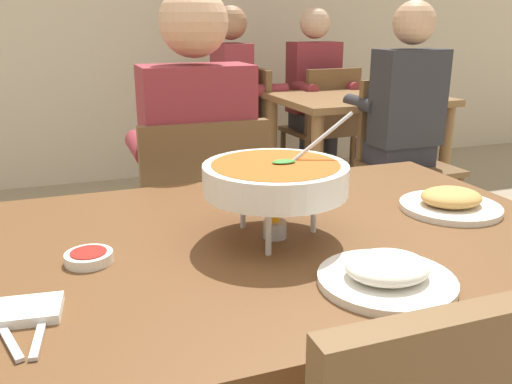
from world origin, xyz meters
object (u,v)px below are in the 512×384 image
Objects in this scene: curry_bowl at (275,179)px; chair_bg_middle at (400,151)px; chair_bg_left at (324,123)px; patron_bg_middle at (403,111)px; chair_bg_right at (245,126)px; sauce_dish at (89,257)px; patron_bg_left at (315,88)px; chair_diner_main at (200,227)px; patron_bg_right at (237,92)px; dining_table_main at (279,279)px; diner_main at (195,160)px; appetizer_plate at (450,202)px; dining_table_far at (356,117)px; rice_plate at (387,274)px.

curry_bowl is 0.37× the size of chair_bg_middle.
patron_bg_middle is (-0.05, -1.01, 0.24)m from chair_bg_left.
patron_bg_middle is at bearing -64.14° from chair_bg_right.
sauce_dish is 3.11m from patron_bg_left.
patron_bg_right is (0.73, 1.82, 0.24)m from chair_diner_main.
sauce_dish is 0.07× the size of patron_bg_middle.
chair_bg_left reaches higher than dining_table_main.
diner_main is (0.00, 0.03, 0.24)m from chair_diner_main.
appetizer_plate is at bearing -110.50° from chair_bg_left.
sauce_dish is at bearing -123.96° from patron_bg_left.
chair_bg_right is at bearing 65.12° from sauce_dish.
appetizer_plate is (0.45, 0.00, 0.13)m from dining_table_main.
chair_bg_middle is 1.25m from patron_bg_right.
patron_bg_left is at bearing 90.63° from dining_table_far.
diner_main is 2.19m from chair_bg_left.
chair_bg_right is at bearing 76.01° from rice_plate.
chair_bg_middle is at bearing 49.91° from patron_bg_middle.
rice_plate is 3.04m from chair_bg_left.
curry_bowl is (-0.02, -0.78, 0.15)m from diner_main.
patron_bg_left is at bearing 53.40° from diner_main.
chair_bg_left is (0.02, 0.47, -0.12)m from dining_table_far.
chair_bg_right is (0.79, 1.81, 0.00)m from chair_diner_main.
diner_main is at bearing -112.33° from patron_bg_right.
patron_bg_right reaches higher than appetizer_plate.
chair_bg_left and chair_bg_right have the same top height.
diner_main is at bearing 94.58° from rice_plate.
diner_main is (0.00, 0.76, 0.09)m from dining_table_main.
chair_diner_main is 0.24m from diner_main.
dining_table_main is 0.24m from curry_bowl.
curry_bowl is 0.25× the size of patron_bg_left.
curry_bowl is at bearing -91.36° from chair_diner_main.
chair_bg_left and chair_bg_middle have the same top height.
patron_bg_middle reaches higher than chair_bg_right.
chair_bg_right is 0.24m from patron_bg_right.
dining_table_main is 1.44× the size of chair_bg_middle.
patron_bg_middle is (1.33, 1.47, -0.15)m from curry_bowl.
appetizer_plate is 2.67× the size of sauce_dish.
chair_diner_main is 2.20m from chair_bg_left.
rice_plate is (0.08, -1.01, 0.27)m from chair_diner_main.
appetizer_plate is 2.18m from dining_table_far.
dining_table_main is 2.40m from dining_table_far.
dining_table_main is 5.40× the size of rice_plate.
sauce_dish is at bearing -117.13° from diner_main.
dining_table_main is 14.40× the size of sauce_dish.
chair_bg_right reaches higher than dining_table_far.
chair_bg_left is 1.00× the size of chair_bg_middle.
patron_bg_left is at bearing 88.71° from patron_bg_middle.
chair_bg_left is 0.69× the size of patron_bg_left.
rice_plate is 0.18× the size of patron_bg_middle.
rice_plate is at bearing -142.11° from appetizer_plate.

